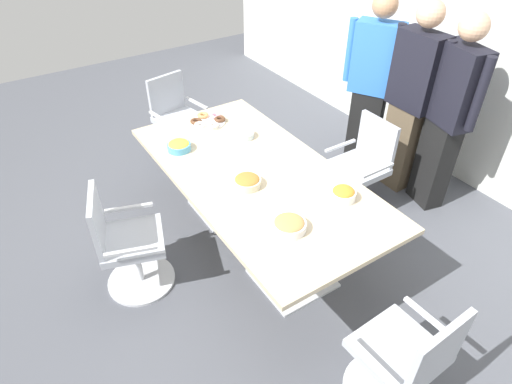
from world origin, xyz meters
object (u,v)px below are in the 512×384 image
conference_table (256,185)px  donut_platter (208,121)px  person_standing_2 (448,113)px  snack_bowl_chips_yellow (179,146)px  office_chair_3 (126,246)px  person_standing_0 (372,83)px  office_chair_1 (360,171)px  office_chair_2 (178,123)px  office_chair_0 (403,363)px  person_standing_1 (411,98)px  snack_bowl_cookies (289,225)px  snack_bowl_chips_orange (343,194)px  plate_stack (244,134)px  snack_bowl_pretzels (247,181)px

conference_table → donut_platter: bearing=176.0°
person_standing_2 → snack_bowl_chips_yellow: 2.38m
office_chair_3 → person_standing_0: size_ratio=0.50×
office_chair_1 → donut_platter: size_ratio=2.73×
office_chair_2 → person_standing_0: size_ratio=0.50×
conference_table → office_chair_0: bearing=-2.2°
office_chair_3 → donut_platter: 1.47m
person_standing_2 → office_chair_2: bearing=52.1°
office_chair_3 → person_standing_2: person_standing_2 is taller
office_chair_0 → office_chair_3: same height
office_chair_3 → snack_bowl_chips_yellow: (-0.52, 0.73, 0.39)m
conference_table → office_chair_2: size_ratio=2.64×
office_chair_0 → snack_bowl_chips_yellow: 2.40m
person_standing_1 → office_chair_2: bearing=43.8°
office_chair_1 → office_chair_3: same height
snack_bowl_cookies → office_chair_2: bearing=174.3°
conference_table → office_chair_1: bearing=84.4°
snack_bowl_chips_orange → office_chair_0: bearing=-21.5°
office_chair_2 → person_standing_2: 2.77m
plate_stack → office_chair_1: bearing=54.5°
office_chair_3 → snack_bowl_chips_orange: office_chair_3 is taller
person_standing_1 → snack_bowl_cookies: (0.65, -1.88, -0.18)m
donut_platter → snack_bowl_chips_orange: bearing=10.3°
person_standing_2 → donut_platter: 2.17m
snack_bowl_chips_yellow → plate_stack: 0.60m
office_chair_3 → donut_platter: size_ratio=2.73×
office_chair_3 → person_standing_1: bearing=105.1°
snack_bowl_pretzels → snack_bowl_chips_orange: snack_bowl_chips_orange is taller
office_chair_0 → plate_stack: 2.27m
snack_bowl_chips_orange → donut_platter: (-1.58, -0.29, -0.03)m
snack_bowl_pretzels → office_chair_0: bearing=3.1°
snack_bowl_chips_yellow → office_chair_0: bearing=7.4°
office_chair_1 → donut_platter: bearing=44.6°
conference_table → office_chair_3: office_chair_3 is taller
person_standing_0 → snack_bowl_chips_orange: size_ratio=9.82×
office_chair_0 → snack_bowl_pretzels: office_chair_0 is taller
office_chair_1 → plate_stack: 1.15m
snack_bowl_chips_orange → plate_stack: (-1.17, -0.14, -0.02)m
person_standing_2 → snack_bowl_chips_yellow: person_standing_2 is taller
person_standing_2 → snack_bowl_chips_orange: (0.21, -1.39, -0.17)m
plate_stack → person_standing_2: bearing=58.2°
snack_bowl_chips_orange → snack_bowl_chips_yellow: (-1.29, -0.72, -0.01)m
office_chair_0 → snack_bowl_cookies: 1.09m
office_chair_2 → office_chair_3: same height
office_chair_0 → office_chair_2: size_ratio=1.00×
conference_table → office_chair_2: bearing=178.0°
office_chair_2 → donut_platter: bearing=79.3°
snack_bowl_cookies → office_chair_0: bearing=6.5°
office_chair_1 → snack_bowl_chips_yellow: office_chair_1 is taller
office_chair_1 → snack_bowl_chips_orange: 1.00m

